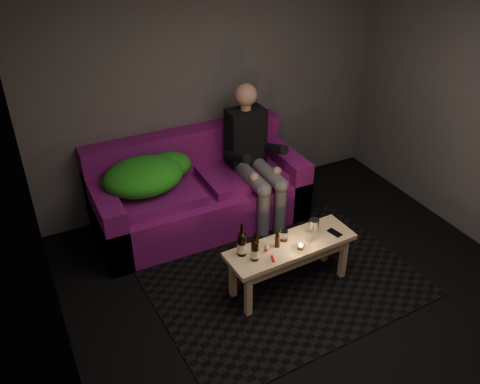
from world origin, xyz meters
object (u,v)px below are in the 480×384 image
object	(u,v)px
person	(253,154)
beer_bottle_b	(255,250)
steel_cup	(314,226)
beer_bottle_a	(242,244)
coffee_table	(290,252)
sofa	(198,193)

from	to	relation	value
person	beer_bottle_b	distance (m)	1.37
person	steel_cup	world-z (taller)	person
person	beer_bottle_a	bearing A→B (deg)	-121.85
coffee_table	beer_bottle_a	xyz separation A→B (m)	(-0.45, 0.06, 0.20)
coffee_table	beer_bottle_a	bearing A→B (deg)	172.36
sofa	person	distance (m)	0.73
person	beer_bottle_b	xyz separation A→B (m)	(-0.62, -1.21, -0.17)
person	steel_cup	bearing A→B (deg)	-88.30
beer_bottle_b	person	bearing A→B (deg)	62.92
coffee_table	beer_bottle_a	size ratio (longest dim) A/B	3.90
person	sofa	bearing A→B (deg)	162.67
steel_cup	beer_bottle_b	bearing A→B (deg)	-170.44
coffee_table	beer_bottle_b	xyz separation A→B (m)	(-0.38, -0.05, 0.19)
person	coffee_table	distance (m)	1.24
person	beer_bottle_b	bearing A→B (deg)	-117.08
person	beer_bottle_a	size ratio (longest dim) A/B	4.74
sofa	person	world-z (taller)	person
beer_bottle_b	steel_cup	distance (m)	0.66
beer_bottle_b	sofa	bearing A→B (deg)	87.87
sofa	beer_bottle_a	size ratio (longest dim) A/B	7.10
coffee_table	beer_bottle_b	bearing A→B (deg)	-173.06
sofa	beer_bottle_a	bearing A→B (deg)	-95.30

